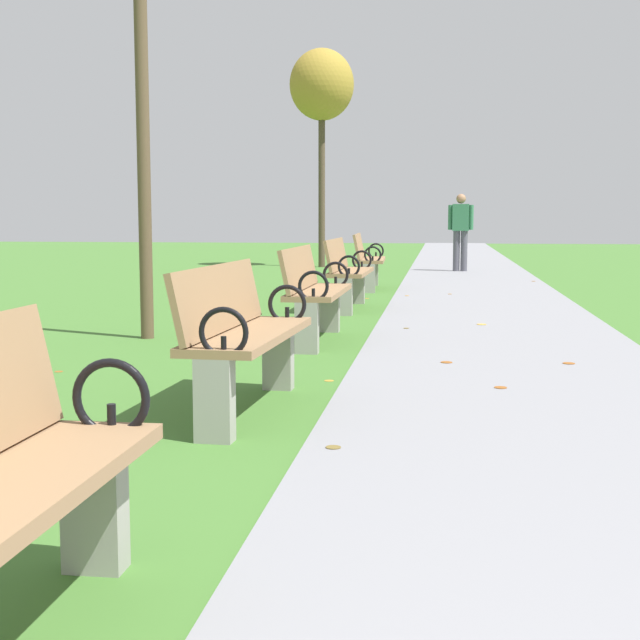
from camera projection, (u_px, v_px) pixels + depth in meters
name	position (u px, v px, depth m)	size (l,w,h in m)	color
paved_walkway	(471.00, 280.00, 16.71)	(2.49, 44.00, 0.02)	gray
park_bench_3	(242.00, 333.00, 5.47)	(0.55, 1.62, 0.90)	#93704C
park_bench_4	(314.00, 291.00, 8.53)	(0.49, 1.60, 0.90)	#93704C
park_bench_5	(347.00, 271.00, 11.50)	(0.49, 1.61, 0.90)	#93704C
park_bench_6	(367.00, 259.00, 14.65)	(0.53, 1.62, 0.90)	#93704C
tree_2	(322.00, 87.00, 20.51)	(1.47, 1.47, 4.95)	#4C3D2D
pedestrian_walking	(461.00, 228.00, 19.02)	(0.53, 0.25, 1.62)	#4C4C56
scattered_leaves	(371.00, 374.00, 6.74)	(4.75, 18.42, 0.02)	brown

